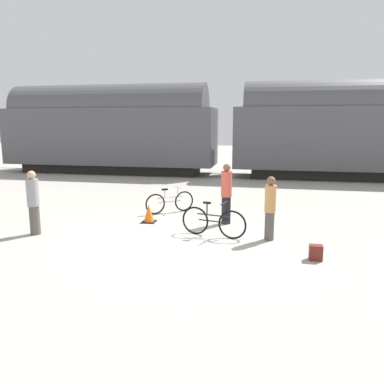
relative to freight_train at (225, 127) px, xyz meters
The scene contains 11 objects.
ground_plane 12.33m from the freight_train, 90.00° to the right, with size 80.00×80.00×0.00m, color #A8A399.
freight_train is the anchor object (origin of this frame).
rail_near 2.78m from the freight_train, 90.00° to the right, with size 38.04×0.07×0.01m, color #4C4238.
rail_far 2.78m from the freight_train, 90.00° to the left, with size 38.04×0.07×0.01m, color #4C4238.
bicycle_black 11.82m from the freight_train, 85.08° to the right, with size 1.76×0.52×0.95m.
bicycle_silver 9.51m from the freight_train, 94.94° to the right, with size 1.39×1.11×0.85m.
person_in_red 10.41m from the freight_train, 83.37° to the right, with size 0.32×0.32×1.79m.
person_in_tan 11.95m from the freight_train, 78.09° to the right, with size 0.28×0.28×1.64m.
person_in_grey 12.95m from the freight_train, 106.95° to the right, with size 0.31×0.31×1.72m.
backpack 13.51m from the freight_train, 75.02° to the right, with size 0.28×0.20×0.34m.
traffic_cone 10.83m from the freight_train, 96.06° to the right, with size 0.40×0.40×0.55m.
Camera 1 is at (2.28, -8.96, 2.97)m, focal length 35.00 mm.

